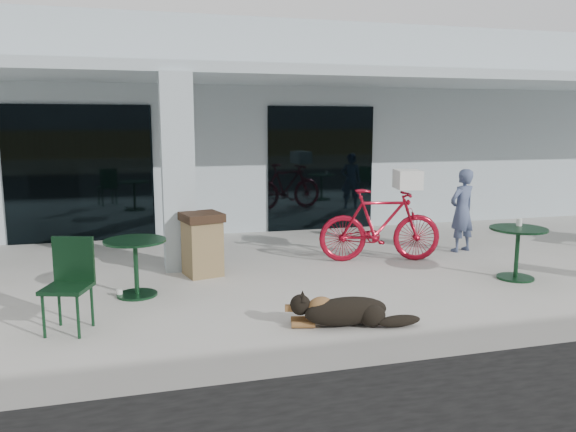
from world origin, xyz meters
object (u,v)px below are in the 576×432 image
object	(u,v)px
person	(462,211)
bicycle	(380,225)
cafe_table_far	(517,253)
cafe_table_near	(136,268)
cafe_chair_near	(67,287)
dog	(346,310)
trash_receptacle	(202,244)

from	to	relation	value
person	bicycle	bearing A→B (deg)	-7.64
cafe_table_far	person	bearing A→B (deg)	83.30
bicycle	person	size ratio (longest dim) A/B	1.37
bicycle	cafe_table_far	size ratio (longest dim) A/B	2.47
cafe_table_near	cafe_chair_near	world-z (taller)	cafe_chair_near
cafe_chair_near	cafe_table_far	xyz separation A→B (m)	(6.32, 0.56, -0.14)
bicycle	cafe_table_near	distance (m)	4.14
dog	cafe_chair_near	bearing A→B (deg)	-178.33
cafe_table_near	trash_receptacle	bearing A→B (deg)	39.50
cafe_table_near	cafe_chair_near	distance (m)	1.42
cafe_table_near	bicycle	bearing A→B (deg)	12.92
cafe_chair_near	person	xyz separation A→B (m)	(6.54, 2.42, 0.23)
person	cafe_table_far	bearing A→B (deg)	66.01
bicycle	cafe_table_near	size ratio (longest dim) A/B	2.48
person	trash_receptacle	world-z (taller)	person
trash_receptacle	cafe_table_near	bearing A→B (deg)	-140.50
cafe_table_near	person	bearing A→B (deg)	11.94
cafe_chair_near	trash_receptacle	distance (m)	2.68
dog	cafe_table_far	bearing A→B (deg)	33.84
bicycle	cafe_table_far	world-z (taller)	bicycle
bicycle	dog	size ratio (longest dim) A/B	1.78
bicycle	cafe_chair_near	bearing A→B (deg)	125.98
cafe_table_far	trash_receptacle	xyz separation A→B (m)	(-4.57, 1.47, 0.10)
dog	trash_receptacle	world-z (taller)	trash_receptacle
cafe_table_near	cafe_table_far	distance (m)	5.61
bicycle	cafe_chair_near	xyz separation A→B (m)	(-4.78, -2.12, -0.09)
cafe_table_near	cafe_table_far	size ratio (longest dim) A/B	1.00
cafe_chair_near	person	bearing A→B (deg)	38.46
cafe_chair_near	cafe_table_far	world-z (taller)	cafe_chair_near
person	cafe_table_near	bearing A→B (deg)	-5.36
cafe_table_far	cafe_table_near	bearing A→B (deg)	173.43
cafe_chair_near	person	world-z (taller)	person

